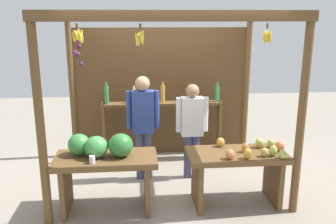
{
  "coord_description": "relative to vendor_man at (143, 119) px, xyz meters",
  "views": [
    {
      "loc": [
        -0.44,
        -5.08,
        2.4
      ],
      "look_at": [
        0.0,
        -0.22,
        1.11
      ],
      "focal_mm": 38.95,
      "sensor_mm": 36.0,
      "label": 1
    }
  ],
  "objects": [
    {
      "name": "vendor_man",
      "position": [
        0.0,
        0.0,
        0.0
      ],
      "size": [
        0.48,
        0.21,
        1.57
      ],
      "rotation": [
        0.0,
        0.0,
        0.16
      ],
      "color": "#434667",
      "rests_on": "ground"
    },
    {
      "name": "fruit_counter_left",
      "position": [
        -0.51,
        -0.85,
        -0.29
      ],
      "size": [
        1.27,
        0.64,
        1.0
      ],
      "color": "brown",
      "rests_on": "ground"
    },
    {
      "name": "bottle_shelf_unit",
      "position": [
        0.34,
        0.77,
        -0.15
      ],
      "size": [
        2.01,
        0.22,
        1.36
      ],
      "color": "brown",
      "rests_on": "ground"
    },
    {
      "name": "market_stall",
      "position": [
        0.34,
        0.45,
        0.5
      ],
      "size": [
        3.14,
        2.29,
        2.46
      ],
      "color": "brown",
      "rests_on": "ground"
    },
    {
      "name": "vendor_woman",
      "position": [
        0.72,
        -0.02,
        -0.08
      ],
      "size": [
        0.48,
        0.2,
        1.45
      ],
      "rotation": [
        0.0,
        0.0,
        -0.19
      ],
      "color": "#41406C",
      "rests_on": "ground"
    },
    {
      "name": "fruit_counter_right",
      "position": [
        1.2,
        -0.87,
        -0.4
      ],
      "size": [
        1.27,
        0.64,
        0.85
      ],
      "color": "brown",
      "rests_on": "ground"
    },
    {
      "name": "ground_plane",
      "position": [
        0.34,
        -0.05,
        -0.94
      ],
      "size": [
        12.0,
        12.0,
        0.0
      ],
      "primitive_type": "plane",
      "color": "gray",
      "rests_on": "ground"
    }
  ]
}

